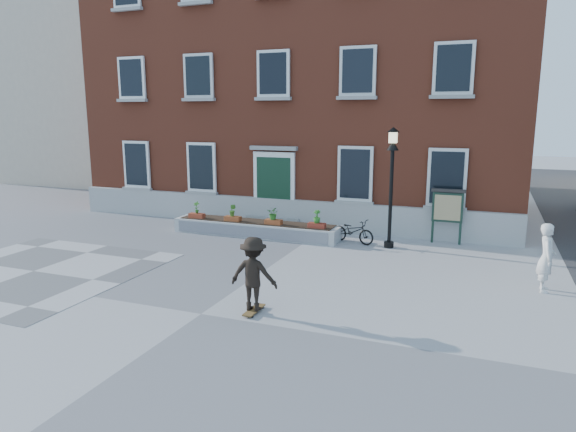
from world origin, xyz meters
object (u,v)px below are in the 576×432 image
at_px(bicycle, 353,231).
at_px(lamp_post, 392,171).
at_px(notice_board, 448,207).
at_px(bystander, 546,258).
at_px(skateboarder, 254,274).

height_order(bicycle, lamp_post, lamp_post).
distance_m(bicycle, notice_board, 3.27).
distance_m(bystander, lamp_post, 5.48).
bearing_deg(bicycle, skateboarder, -168.23).
bearing_deg(bystander, notice_board, 33.21).
xyz_separation_m(bystander, lamp_post, (-4.38, 2.83, 1.68)).
xyz_separation_m(lamp_post, notice_board, (1.70, 1.22, -1.28)).
bearing_deg(skateboarder, lamp_post, 75.42).
bearing_deg(notice_board, bystander, -56.60).
distance_m(lamp_post, skateboarder, 7.16).
bearing_deg(lamp_post, bystander, -32.90).
relative_size(notice_board, skateboarder, 1.08).
relative_size(bystander, notice_board, 0.92).
bearing_deg(bicycle, bystander, -102.13).
height_order(lamp_post, skateboarder, lamp_post).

